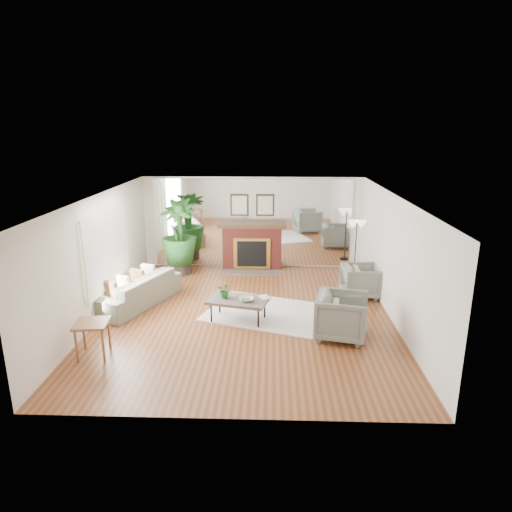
{
  "coord_description": "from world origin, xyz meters",
  "views": [
    {
      "loc": [
        0.53,
        -8.81,
        3.84
      ],
      "look_at": [
        0.2,
        0.6,
        1.13
      ],
      "focal_mm": 32.0,
      "sensor_mm": 36.0,
      "label": 1
    }
  ],
  "objects_px": {
    "side_table": "(92,328)",
    "floor_lamp": "(357,229)",
    "potted_ficus": "(179,235)",
    "sofa": "(136,290)",
    "armchair_back": "(361,281)",
    "armchair_front": "(342,316)",
    "coffee_table": "(238,301)",
    "fireplace": "(252,245)"
  },
  "relations": [
    {
      "from": "fireplace",
      "to": "floor_lamp",
      "type": "distance_m",
      "value": 2.84
    },
    {
      "from": "side_table",
      "to": "floor_lamp",
      "type": "distance_m",
      "value": 6.88
    },
    {
      "from": "coffee_table",
      "to": "armchair_back",
      "type": "bearing_deg",
      "value": 28.61
    },
    {
      "from": "armchair_back",
      "to": "potted_ficus",
      "type": "distance_m",
      "value": 4.81
    },
    {
      "from": "sofa",
      "to": "armchair_back",
      "type": "xyz_separation_m",
      "value": [
        5.05,
        0.68,
        0.04
      ]
    },
    {
      "from": "armchair_front",
      "to": "side_table",
      "type": "bearing_deg",
      "value": 114.57
    },
    {
      "from": "side_table",
      "to": "potted_ficus",
      "type": "distance_m",
      "value": 4.64
    },
    {
      "from": "potted_ficus",
      "to": "sofa",
      "type": "bearing_deg",
      "value": -103.84
    },
    {
      "from": "fireplace",
      "to": "potted_ficus",
      "type": "height_order",
      "value": "fireplace"
    },
    {
      "from": "side_table",
      "to": "sofa",
      "type": "bearing_deg",
      "value": 88.55
    },
    {
      "from": "potted_ficus",
      "to": "floor_lamp",
      "type": "bearing_deg",
      "value": -1.64
    },
    {
      "from": "armchair_back",
      "to": "coffee_table",
      "type": "bearing_deg",
      "value": 115.98
    },
    {
      "from": "armchair_front",
      "to": "side_table",
      "type": "xyz_separation_m",
      "value": [
        -4.36,
        -0.87,
        0.1
      ]
    },
    {
      "from": "side_table",
      "to": "floor_lamp",
      "type": "xyz_separation_m",
      "value": [
        5.21,
        4.44,
        0.76
      ]
    },
    {
      "from": "coffee_table",
      "to": "floor_lamp",
      "type": "relative_size",
      "value": 0.87
    },
    {
      "from": "coffee_table",
      "to": "armchair_back",
      "type": "xyz_separation_m",
      "value": [
        2.73,
        1.49,
        -0.06
      ]
    },
    {
      "from": "fireplace",
      "to": "coffee_table",
      "type": "height_order",
      "value": "fireplace"
    },
    {
      "from": "coffee_table",
      "to": "floor_lamp",
      "type": "xyz_separation_m",
      "value": [
        2.83,
        2.89,
        0.85
      ]
    },
    {
      "from": "fireplace",
      "to": "armchair_front",
      "type": "bearing_deg",
      "value": -66.23
    },
    {
      "from": "sofa",
      "to": "armchair_back",
      "type": "distance_m",
      "value": 5.09
    },
    {
      "from": "fireplace",
      "to": "sofa",
      "type": "distance_m",
      "value": 3.68
    },
    {
      "from": "coffee_table",
      "to": "armchair_front",
      "type": "xyz_separation_m",
      "value": [
        1.98,
        -0.67,
        -0.01
      ]
    },
    {
      "from": "coffee_table",
      "to": "armchair_front",
      "type": "relative_size",
      "value": 1.4
    },
    {
      "from": "armchair_back",
      "to": "potted_ficus",
      "type": "bearing_deg",
      "value": 68.51
    },
    {
      "from": "armchair_front",
      "to": "floor_lamp",
      "type": "relative_size",
      "value": 0.62
    },
    {
      "from": "floor_lamp",
      "to": "coffee_table",
      "type": "bearing_deg",
      "value": -134.37
    },
    {
      "from": "coffee_table",
      "to": "side_table",
      "type": "distance_m",
      "value": 2.84
    },
    {
      "from": "coffee_table",
      "to": "side_table",
      "type": "relative_size",
      "value": 2.09
    },
    {
      "from": "fireplace",
      "to": "armchair_back",
      "type": "distance_m",
      "value": 3.32
    },
    {
      "from": "potted_ficus",
      "to": "fireplace",
      "type": "bearing_deg",
      "value": 14.86
    },
    {
      "from": "side_table",
      "to": "floor_lamp",
      "type": "bearing_deg",
      "value": 40.42
    },
    {
      "from": "sofa",
      "to": "floor_lamp",
      "type": "bearing_deg",
      "value": 133.99
    },
    {
      "from": "fireplace",
      "to": "floor_lamp",
      "type": "relative_size",
      "value": 1.36
    },
    {
      "from": "fireplace",
      "to": "floor_lamp",
      "type": "xyz_separation_m",
      "value": [
        2.7,
        -0.64,
        0.63
      ]
    },
    {
      "from": "sofa",
      "to": "potted_ficus",
      "type": "bearing_deg",
      "value": -171.93
    },
    {
      "from": "coffee_table",
      "to": "potted_ficus",
      "type": "relative_size",
      "value": 0.65
    },
    {
      "from": "coffee_table",
      "to": "sofa",
      "type": "relative_size",
      "value": 0.57
    },
    {
      "from": "fireplace",
      "to": "side_table",
      "type": "height_order",
      "value": "fireplace"
    },
    {
      "from": "armchair_back",
      "to": "armchair_front",
      "type": "xyz_separation_m",
      "value": [
        -0.75,
        -2.16,
        0.05
      ]
    },
    {
      "from": "coffee_table",
      "to": "sofa",
      "type": "height_order",
      "value": "sofa"
    },
    {
      "from": "side_table",
      "to": "potted_ficus",
      "type": "xyz_separation_m",
      "value": [
        0.61,
        4.57,
        0.54
      ]
    },
    {
      "from": "armchair_back",
      "to": "floor_lamp",
      "type": "distance_m",
      "value": 1.68
    }
  ]
}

